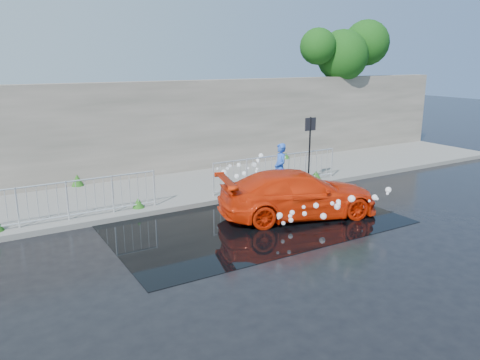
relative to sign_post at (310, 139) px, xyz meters
name	(u,v)px	position (x,y,z in m)	size (l,w,h in m)	color
ground	(257,236)	(-4.20, -3.10, -1.72)	(90.00, 90.00, 0.00)	black
pavement	(179,188)	(-4.20, 1.90, -1.65)	(30.00, 4.00, 0.15)	gray
curb	(205,203)	(-4.20, -0.10, -1.64)	(30.00, 0.25, 0.16)	gray
retaining_wall	(154,129)	(-4.20, 4.10, 0.18)	(30.00, 0.60, 3.50)	#5C594E
puddle	(252,221)	(-3.70, -2.10, -1.72)	(8.00, 5.00, 0.01)	black
sign_post	(310,139)	(0.00, 0.00, 0.00)	(0.45, 0.06, 2.50)	black
tree	(347,51)	(5.61, 4.32, 3.10)	(4.91, 2.40, 6.29)	#332114
railing_left	(67,199)	(-8.20, 0.25, -0.99)	(5.05, 0.05, 1.10)	silver
railing_right	(277,169)	(-1.20, 0.25, -0.99)	(5.05, 0.05, 1.10)	silver
weeds	(172,186)	(-4.66, 1.40, -1.39)	(12.17, 3.93, 0.41)	#1B4F15
water_spray	(275,187)	(-2.49, -1.49, -1.05)	(3.69, 5.58, 1.04)	white
red_car	(298,194)	(-2.32, -2.39, -1.05)	(1.88, 4.63, 1.34)	red
person	(280,168)	(-1.32, -0.10, -0.87)	(0.62, 0.41, 1.70)	blue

